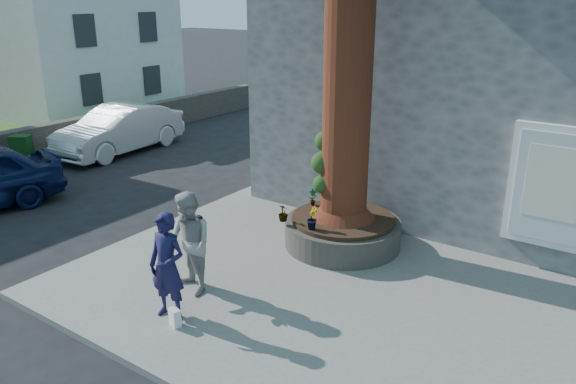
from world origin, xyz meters
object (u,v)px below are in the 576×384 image
Objects in this scene: planter at (343,231)px; woman at (189,244)px; a_board_sign at (22,152)px; car_silver at (119,130)px; man at (167,266)px.

woman reaches higher than planter.
planter is 10.54m from a_board_sign.
car_silver is (-9.67, 2.36, 0.34)m from planter.
woman is at bearing -37.04° from car_silver.
a_board_sign is (-9.37, 2.60, -0.50)m from woman.
woman reaches higher than man.
planter is at bearing 87.33° from woman.
planter is 3.98m from man.
a_board_sign is (-9.66, 3.35, -0.48)m from man.
woman is 9.74m from a_board_sign.
planter is 3.35m from woman.
woman is at bearing -46.77° from a_board_sign.
car_silver is (-8.80, 6.20, -0.22)m from man.
woman reaches higher than a_board_sign.
woman is (-0.28, 0.75, 0.02)m from man.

